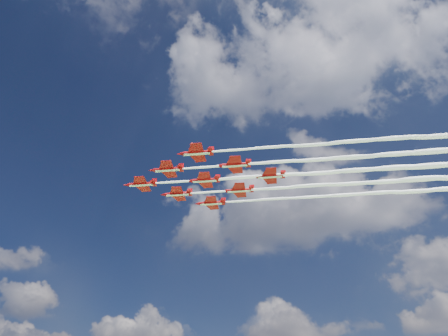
{
  "coord_description": "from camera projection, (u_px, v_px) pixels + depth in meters",
  "views": [
    {
      "loc": [
        38.82,
        -97.92,
        11.66
      ],
      "look_at": [
        1.55,
        5.52,
        85.76
      ],
      "focal_mm": 35.0,
      "sensor_mm": 36.0,
      "label": 1
    }
  ],
  "objects": [
    {
      "name": "jet_tail",
      "position": [
        434.0,
        166.0,
        125.64
      ],
      "size": [
        99.11,
        27.07,
        2.59
      ],
      "rotation": [
        0.0,
        0.0,
        0.23
      ],
      "color": "#A8090E"
    },
    {
      "name": "jet_row3_starb",
      "position": [
        358.0,
        194.0,
        139.26
      ],
      "size": [
        99.11,
        27.07,
        2.59
      ],
      "rotation": [
        0.0,
        0.0,
        0.23
      ],
      "color": "#A8090E"
    },
    {
      "name": "jet_row3_port",
      "position": [
        372.0,
        141.0,
        115.84
      ],
      "size": [
        99.11,
        27.07,
        2.59
      ],
      "rotation": [
        0.0,
        0.0,
        0.23
      ],
      "color": "#A8090E"
    },
    {
      "name": "jet_row4_port",
      "position": [
        404.0,
        154.0,
        120.74
      ],
      "size": [
        99.11,
        27.07,
        2.59
      ],
      "rotation": [
        0.0,
        0.0,
        0.23
      ],
      "color": "#A8090E"
    },
    {
      "name": "jet_row2_starb",
      "position": [
        328.0,
        185.0,
        134.36
      ],
      "size": [
        99.11,
        27.07,
        2.59
      ],
      "rotation": [
        0.0,
        0.0,
        0.23
      ],
      "color": "#A8090E"
    },
    {
      "name": "jet_row3_centre",
      "position": [
        364.0,
        170.0,
        127.55
      ],
      "size": [
        99.11,
        27.07,
        2.59
      ],
      "rotation": [
        0.0,
        0.0,
        0.23
      ],
      "color": "#A8090E"
    },
    {
      "name": "jet_row4_starb",
      "position": [
        394.0,
        181.0,
        132.45
      ],
      "size": [
        99.11,
        27.07,
        2.59
      ],
      "rotation": [
        0.0,
        0.0,
        0.23
      ],
      "color": "#A8090E"
    },
    {
      "name": "jet_lead",
      "position": [
        296.0,
        174.0,
        129.46
      ],
      "size": [
        99.11,
        27.07,
        2.59
      ],
      "rotation": [
        0.0,
        0.0,
        0.23
      ],
      "color": "#A8090E"
    },
    {
      "name": "jet_row2_port",
      "position": [
        332.0,
        158.0,
        122.65
      ],
      "size": [
        99.11,
        27.07,
        2.59
      ],
      "rotation": [
        0.0,
        0.0,
        0.23
      ],
      "color": "#A8090E"
    }
  ]
}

